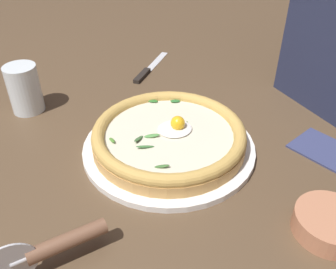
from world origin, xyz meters
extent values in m
cube|color=brown|center=(0.00, 0.00, -0.01)|extent=(2.40, 2.40, 0.03)
cylinder|color=white|center=(0.01, 0.00, 0.01)|extent=(0.32, 0.32, 0.01)
cylinder|color=tan|center=(0.01, 0.00, 0.02)|extent=(0.29, 0.29, 0.02)
torus|color=tan|center=(0.01, 0.00, 0.04)|extent=(0.29, 0.29, 0.02)
cylinder|color=beige|center=(0.01, 0.00, 0.04)|extent=(0.24, 0.24, 0.00)
ellipsoid|color=white|center=(0.02, 0.01, 0.04)|extent=(0.06, 0.06, 0.01)
sphere|color=yellow|center=(0.03, 0.01, 0.05)|extent=(0.03, 0.03, 0.03)
ellipsoid|color=#327426|center=(0.05, 0.01, 0.04)|extent=(0.03, 0.03, 0.01)
ellipsoid|color=#406939|center=(-0.05, 0.00, 0.04)|extent=(0.03, 0.03, 0.01)
ellipsoid|color=#2C7231|center=(0.06, 0.10, 0.04)|extent=(0.02, 0.01, 0.01)
ellipsoid|color=#3D6C31|center=(-0.04, -0.09, 0.04)|extent=(0.03, 0.02, 0.01)
ellipsoid|color=#4E8A33|center=(-0.09, 0.01, 0.04)|extent=(0.01, 0.02, 0.01)
ellipsoid|color=#417B3E|center=(-0.04, -0.03, 0.04)|extent=(0.03, 0.01, 0.01)
ellipsoid|color=#4F8E45|center=(-0.02, 0.00, 0.04)|extent=(0.03, 0.02, 0.01)
ellipsoid|color=#2C7028|center=(0.02, 0.12, 0.04)|extent=(0.02, 0.02, 0.00)
cylinder|color=#BB7855|center=(0.16, -0.27, 0.02)|extent=(0.10, 0.10, 0.03)
cylinder|color=silver|center=(-0.28, -0.19, 0.04)|extent=(0.07, 0.01, 0.07)
cylinder|color=silver|center=(-0.27, -0.19, 0.04)|extent=(0.02, 0.01, 0.01)
cylinder|color=brown|center=(-0.20, -0.18, 0.04)|extent=(0.11, 0.04, 0.02)
cube|color=silver|center=(0.12, 0.38, 0.00)|extent=(0.10, 0.11, 0.00)
cube|color=black|center=(0.06, 0.31, 0.01)|extent=(0.06, 0.07, 0.01)
cylinder|color=silver|center=(-0.23, 0.25, 0.05)|extent=(0.07, 0.07, 0.11)
cylinder|color=white|center=(-0.23, 0.25, 0.02)|extent=(0.06, 0.06, 0.05)
cube|color=navy|center=(0.29, -0.12, 0.00)|extent=(0.13, 0.16, 0.01)
camera|label=1|loc=(-0.19, -0.51, 0.43)|focal=39.15mm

